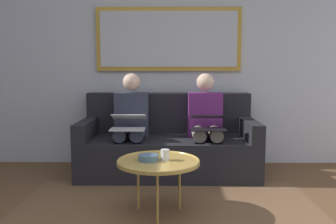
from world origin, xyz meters
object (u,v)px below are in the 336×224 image
Objects in this scene: couch at (168,145)px; framed_mirror at (169,39)px; laptop_silver at (128,122)px; cup at (165,155)px; bowl at (148,158)px; person_right at (131,121)px; laptop_black at (208,122)px; person_left at (206,121)px; coffee_table at (158,162)px.

couch is 1.30m from framed_mirror.
laptop_silver is at bearing 58.83° from framed_mirror.
bowl is (0.14, 0.02, -0.02)m from cup.
person_right reaches higher than bowl.
laptop_black is (-0.42, 0.31, 0.32)m from couch.
laptop_black is at bearing 90.00° from person_left.
coffee_table is 0.59× the size of person_right.
laptop_silver is at bearing -0.47° from laptop_black.
person_left is 1.00× the size of person_right.
person_right is at bearing -73.09° from coffee_table.
framed_mirror is at bearing -90.00° from couch.
cup is at bearing 109.48° from person_right.
framed_mirror reaches higher than bowl.
person_right is at bearing -16.21° from laptop_black.
person_right is at bearing -70.52° from cup.
person_right is (0.40, -1.14, 0.12)m from cup.
bowl is at bearing 63.73° from person_left.
coffee_table is (0.07, 1.22, 0.12)m from couch.
couch is 1.72× the size of person_left.
cup is 0.08× the size of person_right.
person_left is at bearing -164.22° from laptop_silver.
cup is 0.25× the size of laptop_silver.
framed_mirror is 1.96m from coffee_table.
bowl is at bearing 106.24° from laptop_silver.
bowl is 0.97m from laptop_silver.
framed_mirror is at bearing -132.59° from person_right.
person_left is (-0.42, 0.07, 0.30)m from couch.
cup is 1.01m from laptop_black.
coffee_table is 1.26m from person_left.
cup is at bearing 69.07° from person_left.
person_left is 3.21× the size of laptop_black.
laptop_silver is (0.00, 0.24, 0.02)m from person_right.
couch is at bearing -9.24° from person_left.
couch is 1.72× the size of person_right.
person_right is (0.42, 0.46, -0.94)m from framed_mirror.
couch is 12.05× the size of bowl.
person_right is at bearing 47.41° from framed_mirror.
laptop_black is 0.99× the size of laptop_silver.
person_left is 0.25m from laptop_black.
framed_mirror reaches higher than laptop_black.
cup reaches higher than coffee_table.
person_left is (-0.44, -1.14, 0.12)m from cup.
couch is 0.52m from person_right.
couch is at bearing -90.77° from cup.
cup is at bearing 89.41° from framed_mirror.
bowl is 0.46× the size of laptop_black.
coffee_table is 1.88× the size of laptop_silver.
person_right reaches higher than coffee_table.
person_left is at bearing 180.00° from person_right.
laptop_silver is (0.40, -0.90, 0.13)m from cup.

